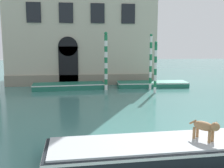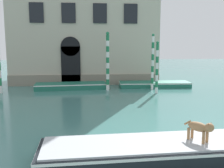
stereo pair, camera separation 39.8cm
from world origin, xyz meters
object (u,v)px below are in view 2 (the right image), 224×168
object	(u,v)px
mooring_pole_2	(108,61)
mooring_pole_3	(153,62)
boat_moored_near_palazzo	(71,86)
boat_moored_far	(154,84)
boat_foreground	(170,149)
dog_on_deck	(200,128)
mooring_pole_0	(157,67)

from	to	relation	value
mooring_pole_2	mooring_pole_3	xyz separation A→B (m)	(3.46, -0.06, -0.06)
boat_moored_near_palazzo	mooring_pole_2	distance (m)	3.54
boat_moored_far	mooring_pole_2	bearing A→B (deg)	-162.06
boat_foreground	mooring_pole_3	xyz separation A→B (m)	(2.55, 12.29, 1.86)
dog_on_deck	mooring_pole_3	bearing A→B (deg)	137.55
dog_on_deck	mooring_pole_2	bearing A→B (deg)	153.37
boat_moored_far	mooring_pole_3	xyz separation A→B (m)	(-0.47, -1.10, 1.93)
boat_foreground	dog_on_deck	size ratio (longest dim) A/B	9.33
dog_on_deck	boat_moored_near_palazzo	world-z (taller)	dog_on_deck
mooring_pole_0	mooring_pole_3	distance (m)	1.66
boat_moored_far	mooring_pole_3	bearing A→B (deg)	-110.24
dog_on_deck	mooring_pole_0	size ratio (longest dim) A/B	0.23
mooring_pole_0	mooring_pole_3	world-z (taller)	mooring_pole_3
boat_foreground	dog_on_deck	world-z (taller)	dog_on_deck
mooring_pole_0	dog_on_deck	bearing A→B (deg)	-98.32
mooring_pole_2	mooring_pole_3	size ratio (longest dim) A/B	1.03
mooring_pole_0	mooring_pole_3	xyz separation A→B (m)	(0.09, 1.63, 0.29)
boat_moored_near_palazzo	mooring_pole_0	xyz separation A→B (m)	(6.20, -2.44, 1.61)
dog_on_deck	mooring_pole_0	bearing A→B (deg)	136.88
mooring_pole_2	mooring_pole_3	distance (m)	3.46
dog_on_deck	mooring_pole_0	distance (m)	10.93
boat_foreground	mooring_pole_0	size ratio (longest dim) A/B	2.16
boat_foreground	dog_on_deck	xyz separation A→B (m)	(0.89, -0.12, 0.69)
mooring_pole_0	mooring_pole_2	bearing A→B (deg)	153.44
dog_on_deck	mooring_pole_3	distance (m)	12.58
mooring_pole_2	mooring_pole_3	bearing A→B (deg)	-0.92
dog_on_deck	mooring_pole_2	distance (m)	12.65
boat_moored_near_palazzo	mooring_pole_2	bearing A→B (deg)	-19.19
mooring_pole_3	mooring_pole_2	bearing A→B (deg)	179.08
dog_on_deck	boat_moored_far	bearing A→B (deg)	136.19
mooring_pole_2	mooring_pole_3	world-z (taller)	mooring_pole_2
boat_moored_far	dog_on_deck	bearing A→B (deg)	-95.99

